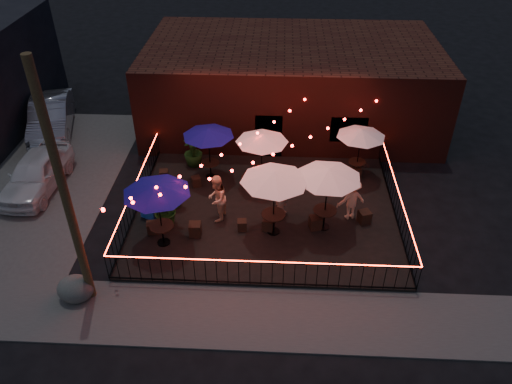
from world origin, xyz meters
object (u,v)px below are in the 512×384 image
utility_pole (65,195)px  cafe_table_3 (262,139)px  cooler (150,207)px  cafe_table_1 (208,133)px  boulder (76,289)px  cafe_table_2 (275,177)px  cafe_table_5 (361,134)px  cafe_table_4 (329,174)px  cafe_table_0 (156,189)px

utility_pole → cafe_table_3: utility_pole is taller
cooler → utility_pole: bearing=-80.6°
cafe_table_1 → boulder: (-3.44, -6.91, -1.89)m
cafe_table_2 → cafe_table_5: bearing=48.6°
cafe_table_4 → cafe_table_1: bearing=145.7°
cafe_table_5 → cafe_table_0: bearing=-147.3°
cafe_table_4 → cafe_table_5: bearing=65.9°
cafe_table_0 → cafe_table_4: cafe_table_4 is taller
cafe_table_5 → cooler: 8.93m
utility_pole → cafe_table_2: (5.74, 3.30, -1.43)m
cafe_table_0 → cooler: size_ratio=2.97×
cafe_table_1 → cafe_table_4: size_ratio=0.80×
utility_pole → cooler: bearing=75.4°
cafe_table_0 → cafe_table_2: cafe_table_2 is taller
utility_pole → cafe_table_5: bearing=38.1°
cafe_table_2 → cafe_table_1: bearing=128.1°
cafe_table_2 → cooler: (-4.70, 0.69, -1.97)m
cafe_table_3 → boulder: bearing=-130.7°
utility_pole → cafe_table_2: 6.77m
cafe_table_0 → cooler: bearing=118.0°
cafe_table_5 → cafe_table_2: bearing=-131.4°
cooler → boulder: 4.35m
cafe_table_4 → cooler: 6.85m
cafe_table_0 → cafe_table_3: cafe_table_0 is taller
utility_pole → cafe_table_2: utility_pole is taller
cafe_table_1 → cafe_table_4: (4.61, -3.15, 0.23)m
utility_pole → cafe_table_5: utility_pole is taller
boulder → cooler: bearing=70.2°
utility_pole → cafe_table_1: (3.00, 6.80, -1.71)m
cooler → boulder: size_ratio=0.86×
cafe_table_2 → cafe_table_3: cafe_table_2 is taller
cafe_table_3 → cafe_table_5: (4.01, 0.79, -0.10)m
cafe_table_0 → cafe_table_3: size_ratio=1.11×
cafe_table_1 → cafe_table_3: size_ratio=1.02×
cafe_table_3 → boulder: size_ratio=2.31×
cafe_table_2 → boulder: 7.38m
utility_pole → cafe_table_4: bearing=25.7°
utility_pole → cafe_table_1: bearing=66.2°
utility_pole → cafe_table_3: bearing=51.1°
cafe_table_1 → cooler: (-1.96, -2.82, -1.70)m
cafe_table_4 → boulder: (-8.05, -3.76, -2.12)m
cafe_table_2 → cafe_table_3: size_ratio=1.17×
cafe_table_0 → cafe_table_2: size_ratio=0.95×
cafe_table_1 → cooler: cafe_table_1 is taller
cafe_table_1 → cafe_table_2: bearing=-51.9°
cafe_table_0 → cafe_table_5: cafe_table_0 is taller
cafe_table_3 → cooler: size_ratio=2.68×
cooler → boulder: cooler is taller
cafe_table_2 → boulder: size_ratio=2.70×
cafe_table_4 → cafe_table_5: 3.92m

